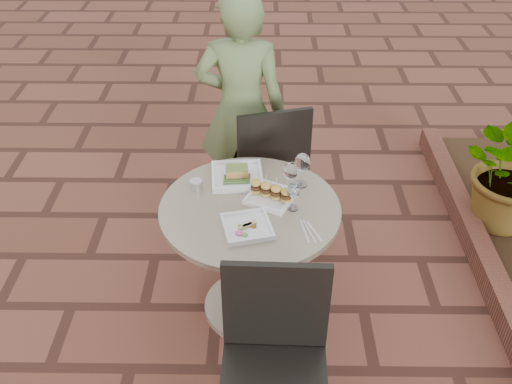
{
  "coord_description": "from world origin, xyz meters",
  "views": [
    {
      "loc": [
        0.25,
        -2.22,
        2.46
      ],
      "look_at": [
        0.22,
        0.0,
        0.82
      ],
      "focal_mm": 40.0,
      "sensor_mm": 36.0,
      "label": 1
    }
  ],
  "objects_px": {
    "chair_far": "(269,159)",
    "plate_salmon": "(237,175)",
    "chair_near": "(275,350)",
    "cafe_table": "(250,244)",
    "plate_sliders": "(271,194)",
    "plate_tuna": "(247,227)",
    "diner": "(241,111)"
  },
  "relations": [
    {
      "from": "chair_far",
      "to": "chair_near",
      "type": "height_order",
      "value": "same"
    },
    {
      "from": "chair_far",
      "to": "plate_salmon",
      "type": "relative_size",
      "value": 3.24
    },
    {
      "from": "chair_near",
      "to": "diner",
      "type": "relative_size",
      "value": 0.61
    },
    {
      "from": "diner",
      "to": "plate_salmon",
      "type": "bearing_deg",
      "value": 92.75
    },
    {
      "from": "chair_far",
      "to": "plate_salmon",
      "type": "bearing_deg",
      "value": 54.3
    },
    {
      "from": "diner",
      "to": "plate_sliders",
      "type": "xyz_separation_m",
      "value": [
        0.18,
        -0.86,
        -0.0
      ]
    },
    {
      "from": "diner",
      "to": "plate_sliders",
      "type": "distance_m",
      "value": 0.88
    },
    {
      "from": "chair_far",
      "to": "plate_tuna",
      "type": "relative_size",
      "value": 3.49
    },
    {
      "from": "chair_near",
      "to": "cafe_table",
      "type": "bearing_deg",
      "value": 100.75
    },
    {
      "from": "cafe_table",
      "to": "diner",
      "type": "xyz_separation_m",
      "value": [
        -0.07,
        0.93,
        0.28
      ]
    },
    {
      "from": "plate_sliders",
      "to": "chair_far",
      "type": "bearing_deg",
      "value": 90.02
    },
    {
      "from": "plate_sliders",
      "to": "plate_tuna",
      "type": "distance_m",
      "value": 0.26
    },
    {
      "from": "cafe_table",
      "to": "plate_sliders",
      "type": "xyz_separation_m",
      "value": [
        0.1,
        0.06,
        0.28
      ]
    },
    {
      "from": "plate_tuna",
      "to": "chair_near",
      "type": "bearing_deg",
      "value": -77.3
    },
    {
      "from": "chair_far",
      "to": "plate_salmon",
      "type": "xyz_separation_m",
      "value": [
        -0.18,
        -0.47,
        0.2
      ]
    },
    {
      "from": "plate_tuna",
      "to": "plate_salmon",
      "type": "bearing_deg",
      "value": 98.75
    },
    {
      "from": "cafe_table",
      "to": "chair_near",
      "type": "height_order",
      "value": "chair_near"
    },
    {
      "from": "chair_far",
      "to": "plate_sliders",
      "type": "bearing_deg",
      "value": 75.02
    },
    {
      "from": "chair_near",
      "to": "diner",
      "type": "height_order",
      "value": "diner"
    },
    {
      "from": "cafe_table",
      "to": "plate_sliders",
      "type": "distance_m",
      "value": 0.31
    },
    {
      "from": "cafe_table",
      "to": "chair_far",
      "type": "relative_size",
      "value": 0.97
    },
    {
      "from": "diner",
      "to": "plate_salmon",
      "type": "xyz_separation_m",
      "value": [
        0.0,
        -0.69,
        -0.02
      ]
    },
    {
      "from": "diner",
      "to": "plate_sliders",
      "type": "height_order",
      "value": "diner"
    },
    {
      "from": "cafe_table",
      "to": "plate_salmon",
      "type": "xyz_separation_m",
      "value": [
        -0.07,
        0.24,
        0.27
      ]
    },
    {
      "from": "chair_near",
      "to": "chair_far",
      "type": "bearing_deg",
      "value": 92.18
    },
    {
      "from": "diner",
      "to": "plate_tuna",
      "type": "xyz_separation_m",
      "value": [
        0.07,
        -1.1,
        -0.02
      ]
    },
    {
      "from": "chair_far",
      "to": "cafe_table",
      "type": "bearing_deg",
      "value": 66.68
    },
    {
      "from": "diner",
      "to": "plate_tuna",
      "type": "relative_size",
      "value": 5.75
    },
    {
      "from": "plate_sliders",
      "to": "plate_tuna",
      "type": "relative_size",
      "value": 1.07
    },
    {
      "from": "plate_sliders",
      "to": "plate_tuna",
      "type": "xyz_separation_m",
      "value": [
        -0.11,
        -0.23,
        -0.02
      ]
    },
    {
      "from": "chair_far",
      "to": "chair_near",
      "type": "xyz_separation_m",
      "value": [
        0.01,
        -1.43,
        0.0
      ]
    },
    {
      "from": "diner",
      "to": "plate_sliders",
      "type": "bearing_deg",
      "value": 104.28
    }
  ]
}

